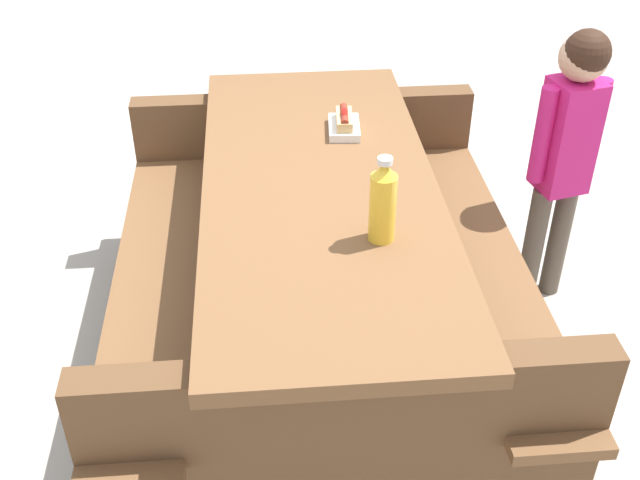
% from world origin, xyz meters
% --- Properties ---
extents(ground_plane, '(30.00, 30.00, 0.00)m').
position_xyz_m(ground_plane, '(0.00, 0.00, 0.00)').
color(ground_plane, '#ADA599').
rests_on(ground_plane, ground).
extents(picnic_table, '(1.87, 1.49, 0.75)m').
position_xyz_m(picnic_table, '(0.00, 0.00, 0.44)').
color(picnic_table, brown).
rests_on(picnic_table, ground).
extents(soda_bottle, '(0.08, 0.08, 0.27)m').
position_xyz_m(soda_bottle, '(-0.33, -0.13, 0.87)').
color(soda_bottle, yellow).
rests_on(soda_bottle, picnic_table).
extents(hotdog_tray, '(0.19, 0.13, 0.08)m').
position_xyz_m(hotdog_tray, '(0.35, -0.14, 0.78)').
color(hotdog_tray, white).
rests_on(hotdog_tray, picnic_table).
extents(child_in_coat, '(0.19, 0.28, 1.13)m').
position_xyz_m(child_in_coat, '(0.24, -0.94, 0.72)').
color(child_in_coat, brown).
rests_on(child_in_coat, ground).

